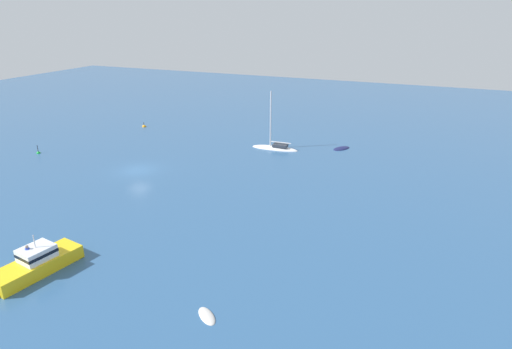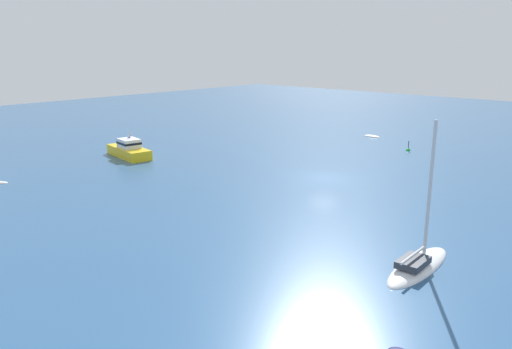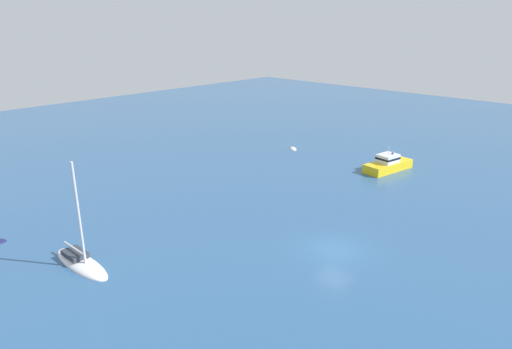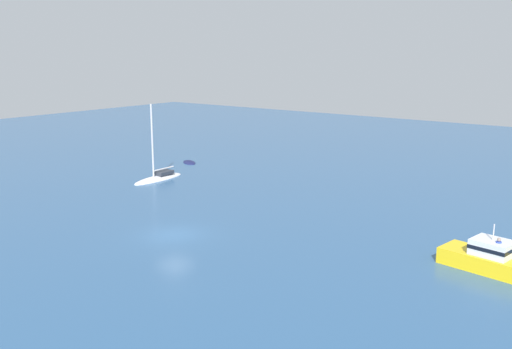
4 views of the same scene
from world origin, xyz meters
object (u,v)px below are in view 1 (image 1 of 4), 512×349
(skiff, at_px, (341,149))
(channel_buoy, at_px, (144,127))
(powerboat, at_px, (33,265))
(sailboat, at_px, (275,148))
(tender, at_px, (207,316))
(mooring_buoy, at_px, (39,153))

(skiff, distance_m, channel_buoy, 33.04)
(skiff, height_order, powerboat, powerboat)
(sailboat, distance_m, powerboat, 36.31)
(sailboat, relative_size, tender, 4.06)
(mooring_buoy, bearing_deg, channel_buoy, -104.83)
(sailboat, height_order, mooring_buoy, sailboat)
(skiff, bearing_deg, channel_buoy, 123.59)
(mooring_buoy, bearing_deg, tender, 151.26)
(mooring_buoy, bearing_deg, skiff, -154.19)
(sailboat, xyz_separation_m, powerboat, (5.66, 35.86, 0.60))
(tender, distance_m, mooring_buoy, 42.83)
(skiff, relative_size, sailboat, 0.37)
(sailboat, xyz_separation_m, channel_buoy, (24.44, -2.85, -0.16))
(sailboat, relative_size, powerboat, 1.03)
(sailboat, height_order, powerboat, sailboat)
(tender, height_order, mooring_buoy, mooring_buoy)
(channel_buoy, bearing_deg, skiff, -178.54)
(tender, xyz_separation_m, powerboat, (14.17, 0.76, 0.76))
(powerboat, distance_m, channel_buoy, 43.03)
(sailboat, bearing_deg, mooring_buoy, 24.90)
(sailboat, relative_size, mooring_buoy, 6.06)
(skiff, xyz_separation_m, mooring_buoy, (37.62, 18.19, 0.03))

